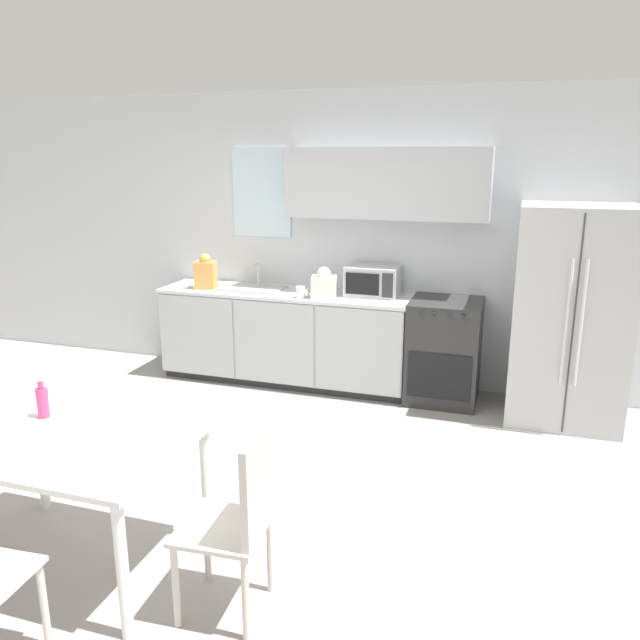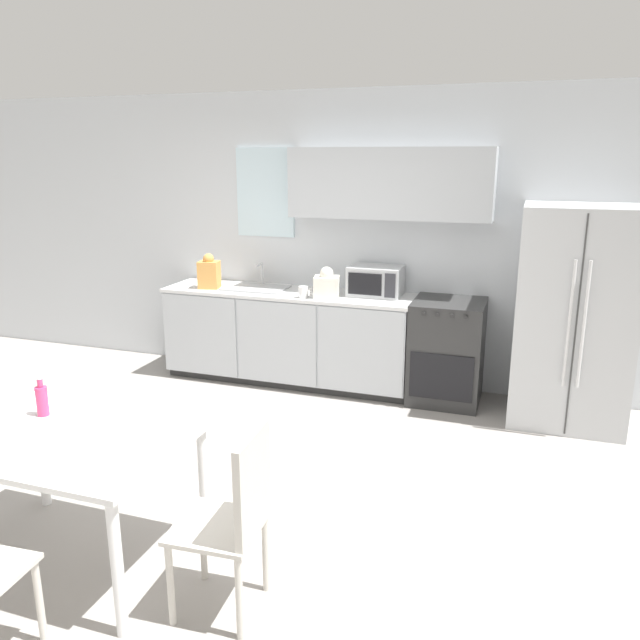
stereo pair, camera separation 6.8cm
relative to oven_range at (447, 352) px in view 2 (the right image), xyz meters
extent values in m
plane|color=gray|center=(-1.10, -2.06, -0.45)|extent=(12.00, 12.00, 0.00)
cube|color=silver|center=(-1.10, 0.33, 0.90)|extent=(12.00, 0.06, 2.70)
cube|color=silver|center=(-1.83, 0.29, 1.32)|extent=(0.58, 0.04, 0.83)
cube|color=#B2B7BC|center=(-0.59, 0.14, 1.43)|extent=(1.78, 0.32, 0.61)
cube|color=#333333|center=(-1.50, 0.03, -0.41)|extent=(2.36, 0.54, 0.08)
cube|color=#B2B7BC|center=(-1.50, 0.00, 0.02)|extent=(2.36, 0.60, 0.78)
cube|color=#B2B7BC|center=(-2.28, -0.30, 0.02)|extent=(0.77, 0.01, 0.76)
cube|color=#B2B7BC|center=(-1.50, -0.30, 0.02)|extent=(0.77, 0.01, 0.76)
cube|color=#B2B7BC|center=(-0.71, -0.30, 0.02)|extent=(0.77, 0.01, 0.76)
cube|color=silver|center=(-1.50, 0.00, 0.42)|extent=(2.39, 0.62, 0.03)
cube|color=#2D2D2D|center=(0.00, 0.00, 0.00)|extent=(0.61, 0.60, 0.91)
cube|color=black|center=(0.00, -0.30, -0.13)|extent=(0.53, 0.01, 0.40)
cylinder|color=#262626|center=(-0.17, -0.31, 0.40)|extent=(0.03, 0.02, 0.03)
cylinder|color=#262626|center=(-0.06, -0.31, 0.40)|extent=(0.03, 0.02, 0.03)
cylinder|color=#262626|center=(0.06, -0.31, 0.40)|extent=(0.03, 0.02, 0.03)
cylinder|color=#262626|center=(0.17, -0.31, 0.40)|extent=(0.03, 0.02, 0.03)
cube|color=silver|center=(0.99, -0.09, 0.43)|extent=(0.88, 0.78, 1.75)
cube|color=#3F3F3F|center=(0.99, -0.48, 0.43)|extent=(0.01, 0.01, 1.69)
cylinder|color=silver|center=(0.94, -0.50, 0.46)|extent=(0.02, 0.02, 0.96)
cylinder|color=silver|center=(1.04, -0.50, 0.46)|extent=(0.02, 0.02, 0.96)
cube|color=#B7BABC|center=(-1.83, 0.00, 0.45)|extent=(0.59, 0.39, 0.02)
cylinder|color=silver|center=(-1.83, 0.16, 0.56)|extent=(0.02, 0.02, 0.21)
cylinder|color=silver|center=(-1.83, 0.09, 0.65)|extent=(0.02, 0.14, 0.02)
cube|color=#B7BABC|center=(-0.68, 0.10, 0.57)|extent=(0.47, 0.34, 0.27)
cube|color=black|center=(-0.73, -0.08, 0.57)|extent=(0.30, 0.01, 0.19)
cube|color=#2D2D33|center=(-0.51, -0.08, 0.57)|extent=(0.09, 0.01, 0.21)
cylinder|color=white|center=(-1.26, -0.21, 0.49)|extent=(0.08, 0.08, 0.10)
torus|color=white|center=(-1.20, -0.21, 0.49)|extent=(0.02, 0.08, 0.08)
cube|color=#DB994C|center=(-2.26, -0.10, 0.57)|extent=(0.22, 0.20, 0.26)
sphere|color=#DB994C|center=(-2.26, -0.10, 0.72)|extent=(0.12, 0.12, 0.10)
cube|color=silver|center=(-1.07, -0.13, 0.53)|extent=(0.25, 0.23, 0.19)
sphere|color=silver|center=(-1.07, -0.13, 0.65)|extent=(0.14, 0.14, 0.12)
cube|color=white|center=(-1.56, -2.94, 0.26)|extent=(1.25, 0.90, 0.03)
cylinder|color=white|center=(-1.00, -3.33, -0.10)|extent=(0.06, 0.06, 0.70)
cylinder|color=white|center=(-2.13, -2.55, -0.10)|extent=(0.06, 0.06, 0.70)
cylinder|color=white|center=(-1.00, -2.55, -0.10)|extent=(0.06, 0.06, 0.70)
cylinder|color=beige|center=(-1.30, -3.49, -0.24)|extent=(0.03, 0.03, 0.43)
cube|color=beige|center=(-0.66, -3.02, -0.01)|extent=(0.42, 0.42, 0.02)
cube|color=beige|center=(-0.48, -3.01, 0.24)|extent=(0.06, 0.37, 0.48)
cylinder|color=beige|center=(-0.82, -3.20, -0.24)|extent=(0.03, 0.03, 0.43)
cylinder|color=beige|center=(-0.84, -2.86, -0.24)|extent=(0.03, 0.03, 0.43)
cylinder|color=beige|center=(-0.48, -3.18, -0.24)|extent=(0.03, 0.03, 0.43)
cylinder|color=beige|center=(-0.50, -2.84, -0.24)|extent=(0.03, 0.03, 0.43)
cylinder|color=#DB386B|center=(-1.86, -2.76, 0.36)|extent=(0.06, 0.06, 0.17)
cylinder|color=#DB386B|center=(-1.86, -2.76, 0.47)|extent=(0.03, 0.03, 0.05)
cylinder|color=white|center=(-1.86, -2.76, 0.50)|extent=(0.03, 0.03, 0.02)
camera|label=1|loc=(0.56, -5.32, 1.67)|focal=35.00mm
camera|label=2|loc=(0.62, -5.30, 1.67)|focal=35.00mm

